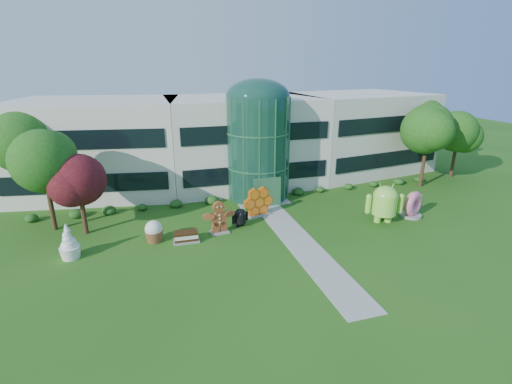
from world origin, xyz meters
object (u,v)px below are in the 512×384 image
object	(u,v)px
gingerbread	(219,217)
android_black	(240,216)
donut	(412,204)
android_green	(385,201)

from	to	relation	value
gingerbread	android_black	bearing A→B (deg)	14.18
android_black	gingerbread	bearing A→B (deg)	-175.97
donut	gingerbread	world-z (taller)	gingerbread
android_green	gingerbread	bearing A→B (deg)	-172.37
android_green	gingerbread	size ratio (longest dim) A/B	1.29
android_black	donut	distance (m)	15.01
android_green	gingerbread	world-z (taller)	android_green
donut	gingerbread	bearing A→B (deg)	151.63
gingerbread	donut	bearing A→B (deg)	-12.29
android_green	android_black	world-z (taller)	android_green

